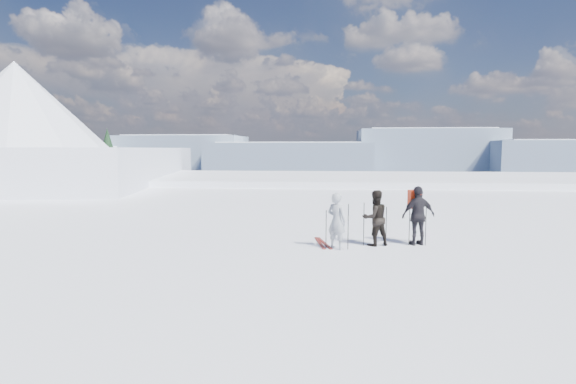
% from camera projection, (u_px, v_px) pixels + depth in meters
% --- Properties ---
extents(lake_basin, '(820.00, 820.00, 71.62)m').
position_uv_depth(lake_basin, '(342.00, 252.00, 41.04)').
color(lake_basin, white).
rests_on(lake_basin, ground).
extents(far_mountain_range, '(770.00, 110.00, 53.00)m').
position_uv_depth(far_mountain_range, '(359.00, 158.00, 459.47)').
color(far_mountain_range, slate).
rests_on(far_mountain_range, ground).
extents(near_ridge, '(31.37, 35.68, 25.62)m').
position_uv_depth(near_ridge, '(60.00, 216.00, 42.49)').
color(near_ridge, white).
rests_on(near_ridge, ground).
extents(skier_grey, '(0.72, 0.68, 1.66)m').
position_uv_depth(skier_grey, '(337.00, 221.00, 13.14)').
color(skier_grey, '#8E939B').
rests_on(skier_grey, ground).
extents(skier_dark, '(1.01, 0.91, 1.69)m').
position_uv_depth(skier_dark, '(375.00, 218.00, 13.60)').
color(skier_dark, black).
rests_on(skier_dark, ground).
extents(skier_pack, '(1.14, 0.74, 1.81)m').
position_uv_depth(skier_pack, '(418.00, 216.00, 13.66)').
color(skier_pack, black).
rests_on(skier_pack, ground).
extents(backpack, '(0.43, 0.32, 0.57)m').
position_uv_depth(backpack, '(415.00, 176.00, 13.79)').
color(backpack, red).
rests_on(backpack, skier_pack).
extents(ski_poles, '(3.04, 0.80, 1.36)m').
position_uv_depth(ski_poles, '(377.00, 226.00, 13.44)').
color(ski_poles, black).
rests_on(ski_poles, ground).
extents(skis_loose, '(0.58, 1.69, 0.03)m').
position_uv_depth(skis_loose, '(322.00, 243.00, 13.96)').
color(skis_loose, black).
rests_on(skis_loose, ground).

